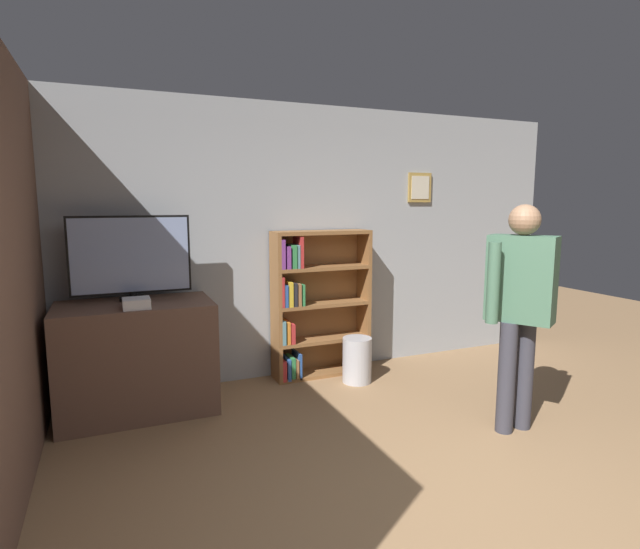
% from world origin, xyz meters
% --- Properties ---
extents(wall_back, '(6.36, 0.09, 2.70)m').
position_xyz_m(wall_back, '(0.00, 3.05, 1.35)').
color(wall_back, '#9EA3A8').
rests_on(wall_back, ground_plane).
extents(wall_side_brick, '(0.06, 4.62, 2.70)m').
position_xyz_m(wall_side_brick, '(-2.21, 1.51, 1.35)').
color(wall_side_brick, brown).
rests_on(wall_side_brick, ground_plane).
extents(tv_ledge, '(1.23, 0.71, 0.93)m').
position_xyz_m(tv_ledge, '(-1.50, 2.62, 0.46)').
color(tv_ledge, brown).
rests_on(tv_ledge, ground_plane).
extents(television, '(0.96, 0.22, 0.71)m').
position_xyz_m(television, '(-1.50, 2.74, 1.29)').
color(television, black).
rests_on(television, tv_ledge).
extents(game_console, '(0.20, 0.20, 0.08)m').
position_xyz_m(game_console, '(-1.49, 2.40, 0.97)').
color(game_console, white).
rests_on(game_console, tv_ledge).
extents(bookshelf, '(0.99, 0.28, 1.47)m').
position_xyz_m(bookshelf, '(0.18, 2.87, 0.74)').
color(bookshelf, brown).
rests_on(bookshelf, ground_plane).
extents(person, '(0.62, 0.52, 1.73)m').
position_xyz_m(person, '(1.15, 1.12, 1.04)').
color(person, '#383842').
rests_on(person, ground_plane).
extents(waste_bin, '(0.28, 0.28, 0.44)m').
position_xyz_m(waste_bin, '(0.51, 2.52, 0.22)').
color(waste_bin, '#B7B7BC').
rests_on(waste_bin, ground_plane).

